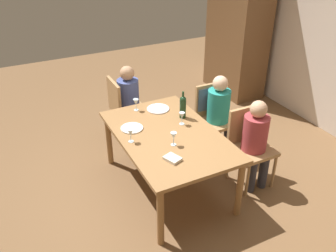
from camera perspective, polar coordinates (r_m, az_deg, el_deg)
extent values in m
plane|color=brown|center=(4.39, 0.00, -9.32)|extent=(10.00, 10.00, 0.00)
cube|color=brown|center=(6.47, 10.79, 14.11)|extent=(1.10, 0.56, 2.10)
cube|color=olive|center=(3.98, 0.00, -1.49)|extent=(1.64, 1.05, 0.04)
cylinder|color=olive|center=(4.63, -9.23, -2.23)|extent=(0.07, 0.07, 0.68)
cylinder|color=olive|center=(3.51, -1.19, -14.13)|extent=(0.07, 0.07, 0.68)
cylinder|color=olive|center=(4.92, 0.82, 0.30)|extent=(0.07, 0.07, 0.68)
cylinder|color=olive|center=(3.89, 11.17, -9.66)|extent=(0.07, 0.07, 0.68)
cylinder|color=#A87F51|center=(5.39, -4.82, 1.59)|extent=(0.04, 0.04, 0.44)
cylinder|color=#A87F51|center=(5.08, -3.18, -0.25)|extent=(0.04, 0.04, 0.44)
cylinder|color=#A87F51|center=(5.28, -8.63, 0.69)|extent=(0.04, 0.04, 0.44)
cylinder|color=#A87F51|center=(4.97, -7.19, -1.24)|extent=(0.04, 0.04, 0.44)
cube|color=#A87F51|center=(5.06, -6.10, 2.58)|extent=(0.44, 0.44, 0.04)
cube|color=#A87F51|center=(4.90, -8.43, 4.57)|extent=(0.44, 0.04, 0.44)
cylinder|color=#A87F51|center=(4.42, 16.26, -6.84)|extent=(0.04, 0.04, 0.44)
cylinder|color=#A87F51|center=(4.21, 12.33, -8.37)|extent=(0.04, 0.04, 0.44)
cylinder|color=#A87F51|center=(4.64, 13.22, -4.38)|extent=(0.04, 0.04, 0.44)
cylinder|color=#A87F51|center=(4.44, 9.36, -5.69)|extent=(0.04, 0.04, 0.44)
cube|color=#A87F51|center=(4.29, 13.16, -3.69)|extent=(0.44, 0.44, 0.04)
cube|color=#A87F51|center=(4.29, 11.89, 0.28)|extent=(0.04, 0.44, 0.44)
cylinder|color=#A87F51|center=(4.87, 10.64, -2.27)|extent=(0.04, 0.04, 0.44)
cylinder|color=#A87F51|center=(4.68, 6.87, -3.42)|extent=(0.04, 0.04, 0.44)
cylinder|color=#A87F51|center=(5.13, 8.16, -0.23)|extent=(0.04, 0.04, 0.44)
cylinder|color=#A87F51|center=(4.95, 4.51, -1.24)|extent=(0.04, 0.04, 0.44)
cube|color=#A87F51|center=(4.78, 7.74, 0.69)|extent=(0.44, 0.44, 0.04)
cube|color=#A87F51|center=(4.81, 6.63, 4.23)|extent=(0.04, 0.44, 0.44)
cube|color=#4C5B75|center=(4.80, 6.64, 4.46)|extent=(0.07, 0.40, 0.31)
cylinder|color=#33333D|center=(5.28, -4.95, 1.08)|extent=(0.11, 0.11, 0.46)
cylinder|color=#33333D|center=(5.14, -4.22, 0.23)|extent=(0.11, 0.11, 0.46)
cylinder|color=#475699|center=(4.96, -6.24, 4.84)|extent=(0.29, 0.29, 0.44)
sphere|color=tan|center=(4.84, -6.45, 8.24)|extent=(0.19, 0.19, 0.19)
cylinder|color=#33333D|center=(4.39, 14.75, -6.75)|extent=(0.10, 0.10, 0.46)
cylinder|color=#33333D|center=(4.29, 12.99, -7.41)|extent=(0.10, 0.10, 0.46)
cylinder|color=#9E383D|center=(4.17, 13.50, -1.21)|extent=(0.28, 0.28, 0.44)
sphere|color=tan|center=(4.02, 14.03, 2.58)|extent=(0.19, 0.19, 0.19)
cylinder|color=#33333D|center=(4.85, 9.29, -2.16)|extent=(0.11, 0.11, 0.46)
cylinder|color=#33333D|center=(4.76, 7.57, -2.67)|extent=(0.11, 0.11, 0.46)
cylinder|color=teal|center=(4.67, 7.92, 3.05)|extent=(0.29, 0.29, 0.44)
sphere|color=beige|center=(4.54, 8.21, 6.63)|extent=(0.19, 0.19, 0.19)
cylinder|color=#19381E|center=(4.24, 2.33, 2.68)|extent=(0.08, 0.08, 0.22)
sphere|color=#19381E|center=(4.19, 2.36, 4.17)|extent=(0.08, 0.08, 0.08)
cylinder|color=#19381E|center=(4.16, 2.38, 4.83)|extent=(0.03, 0.03, 0.09)
cylinder|color=silver|center=(3.86, -5.82, -2.41)|extent=(0.06, 0.06, 0.00)
cylinder|color=silver|center=(3.84, -5.85, -1.94)|extent=(0.01, 0.01, 0.07)
cone|color=silver|center=(3.80, -5.90, -1.02)|extent=(0.07, 0.07, 0.07)
cylinder|color=silver|center=(4.16, 2.18, 0.34)|extent=(0.06, 0.06, 0.00)
cylinder|color=silver|center=(4.14, 2.19, 0.78)|extent=(0.01, 0.01, 0.07)
cone|color=silver|center=(4.10, 2.21, 1.67)|extent=(0.07, 0.07, 0.07)
cylinder|color=silver|center=(3.78, 0.88, -2.95)|extent=(0.06, 0.06, 0.00)
cylinder|color=silver|center=(3.76, 0.88, -2.47)|extent=(0.01, 0.01, 0.07)
cone|color=silver|center=(3.73, 0.89, -1.54)|extent=(0.07, 0.07, 0.07)
cylinder|color=silver|center=(4.47, -5.00, 2.51)|extent=(0.06, 0.06, 0.00)
cylinder|color=silver|center=(4.45, -5.02, 2.94)|extent=(0.01, 0.01, 0.07)
cone|color=silver|center=(4.42, -5.06, 3.77)|extent=(0.07, 0.07, 0.07)
cylinder|color=white|center=(4.08, -5.69, -0.33)|extent=(0.25, 0.25, 0.01)
cylinder|color=white|center=(4.47, -1.57, 2.72)|extent=(0.27, 0.27, 0.01)
cube|color=beige|center=(3.56, 0.71, -5.12)|extent=(0.19, 0.17, 0.03)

